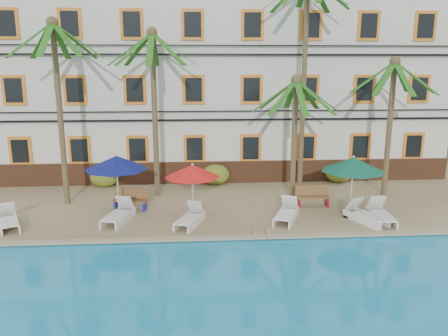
{
  "coord_description": "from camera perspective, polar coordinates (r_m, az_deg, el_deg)",
  "views": [
    {
      "loc": [
        -1.5,
        -15.89,
        6.41
      ],
      "look_at": [
        -0.2,
        3.0,
        2.0
      ],
      "focal_mm": 35.0,
      "sensor_mm": 36.0,
      "label": 1
    }
  ],
  "objects": [
    {
      "name": "lounger_a",
      "position": [
        19.17,
        -26.33,
        -6.15
      ],
      "size": [
        1.41,
        1.97,
        0.88
      ],
      "color": "white",
      "rests_on": "pool_deck"
    },
    {
      "name": "bench_right",
      "position": [
        20.13,
        11.49,
        -3.59
      ],
      "size": [
        1.5,
        0.48,
        0.93
      ],
      "color": "olive",
      "rests_on": "pool_deck"
    },
    {
      "name": "pool_deck",
      "position": [
        21.87,
        0.17,
        -3.59
      ],
      "size": [
        30.0,
        12.0,
        0.25
      ],
      "primitive_type": "cube",
      "color": "tan",
      "rests_on": "ground"
    },
    {
      "name": "ground",
      "position": [
        17.2,
        1.37,
        -8.77
      ],
      "size": [
        100.0,
        100.0,
        0.0
      ],
      "primitive_type": "plane",
      "color": "#384C23",
      "rests_on": "ground"
    },
    {
      "name": "shrub_right",
      "position": [
        24.46,
        14.79,
        -0.59
      ],
      "size": [
        1.5,
        0.9,
        1.1
      ],
      "primitive_type": "ellipsoid",
      "color": "#21621C",
      "rests_on": "pool_deck"
    },
    {
      "name": "umbrella_blue",
      "position": [
        18.7,
        -13.88,
        0.63
      ],
      "size": [
        2.63,
        2.63,
        2.63
      ],
      "color": "black",
      "rests_on": "pool_deck"
    },
    {
      "name": "umbrella_red",
      "position": [
        17.9,
        -4.15,
        -0.46
      ],
      "size": [
        2.31,
        2.31,
        2.32
      ],
      "color": "black",
      "rests_on": "pool_deck"
    },
    {
      "name": "lounger_d",
      "position": [
        18.14,
        8.15,
        -5.88
      ],
      "size": [
        1.43,
        2.08,
        0.93
      ],
      "color": "white",
      "rests_on": "pool_deck"
    },
    {
      "name": "lounger_f",
      "position": [
        18.94,
        19.77,
        -5.7
      ],
      "size": [
        0.89,
        2.06,
        0.95
      ],
      "color": "white",
      "rests_on": "pool_deck"
    },
    {
      "name": "pool_ladder",
      "position": [
        16.29,
        4.75,
        -9.16
      ],
      "size": [
        0.54,
        0.74,
        0.74
      ],
      "color": "silver",
      "rests_on": "ground"
    },
    {
      "name": "bench_left",
      "position": [
        19.67,
        -12.08,
        -4.0
      ],
      "size": [
        1.57,
        0.81,
        0.93
      ],
      "color": "olive",
      "rests_on": "pool_deck"
    },
    {
      "name": "lounger_c",
      "position": [
        17.54,
        -4.45,
        -6.51
      ],
      "size": [
        1.3,
        1.97,
        0.88
      ],
      "color": "white",
      "rests_on": "pool_deck"
    },
    {
      "name": "umbrella_green",
      "position": [
        18.63,
        16.51,
        0.4
      ],
      "size": [
        2.62,
        2.62,
        2.62
      ],
      "color": "black",
      "rests_on": "pool_deck"
    },
    {
      "name": "palm_c",
      "position": [
        20.6,
        9.25,
        6.42
      ],
      "size": [
        4.09,
        4.09,
        5.82
      ],
      "color": "brown",
      "rests_on": "pool_deck"
    },
    {
      "name": "palm_a",
      "position": [
        20.58,
        -20.88,
        9.72
      ],
      "size": [
        4.09,
        4.09,
        8.23
      ],
      "color": "brown",
      "rests_on": "pool_deck"
    },
    {
      "name": "pool_coping",
      "position": [
        16.27,
        1.67,
        -9.04
      ],
      "size": [
        30.0,
        0.35,
        0.06
      ],
      "primitive_type": "cube",
      "color": "tan",
      "rests_on": "pool_deck"
    },
    {
      "name": "hotel_building",
      "position": [
        25.94,
        -0.62,
        10.82
      ],
      "size": [
        25.4,
        6.44,
        10.22
      ],
      "color": "silver",
      "rests_on": "pool_deck"
    },
    {
      "name": "shrub_mid",
      "position": [
        23.21,
        -1.13,
        -0.88
      ],
      "size": [
        1.5,
        0.9,
        1.1
      ],
      "primitive_type": "ellipsoid",
      "color": "#21621C",
      "rests_on": "pool_deck"
    },
    {
      "name": "lounger_b",
      "position": [
        18.34,
        -13.57,
        -5.88
      ],
      "size": [
        1.21,
        2.12,
        0.95
      ],
      "color": "white",
      "rests_on": "pool_deck"
    },
    {
      "name": "shrub_left",
      "position": [
        23.66,
        -15.37,
        -1.08
      ],
      "size": [
        1.5,
        0.9,
        1.1
      ],
      "primitive_type": "ellipsoid",
      "color": "#21621C",
      "rests_on": "pool_deck"
    },
    {
      "name": "palm_e",
      "position": [
        22.13,
        20.99,
        7.47
      ],
      "size": [
        4.09,
        4.09,
        6.64
      ],
      "color": "brown",
      "rests_on": "pool_deck"
    },
    {
      "name": "lounger_e",
      "position": [
        18.7,
        17.97,
        -5.83
      ],
      "size": [
        1.43,
        2.04,
        0.91
      ],
      "color": "white",
      "rests_on": "pool_deck"
    },
    {
      "name": "palm_d",
      "position": [
        21.93,
        10.49,
        13.84
      ],
      "size": [
        4.09,
        4.09,
        10.49
      ],
      "color": "brown",
      "rests_on": "pool_deck"
    },
    {
      "name": "palm_b",
      "position": [
        20.77,
        -9.14,
        9.92
      ],
      "size": [
        4.09,
        4.09,
        7.91
      ],
      "color": "brown",
      "rests_on": "pool_deck"
    }
  ]
}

